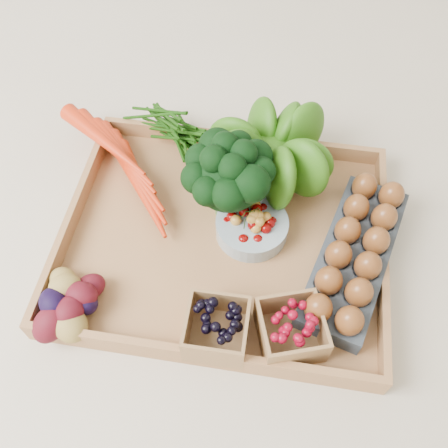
# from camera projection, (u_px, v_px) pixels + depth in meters

# --- Properties ---
(ground) EXTENTS (4.00, 4.00, 0.00)m
(ground) POSITION_uv_depth(u_px,v_px,m) (224.00, 243.00, 0.89)
(ground) COLOR beige
(ground) RESTS_ON ground
(tray) EXTENTS (0.55, 0.45, 0.01)m
(tray) POSITION_uv_depth(u_px,v_px,m) (224.00, 241.00, 0.88)
(tray) COLOR #AA7647
(tray) RESTS_ON ground
(carrots) EXTENTS (0.24, 0.17, 0.06)m
(carrots) POSITION_uv_depth(u_px,v_px,m) (131.00, 168.00, 0.93)
(carrots) COLOR red
(carrots) RESTS_ON tray
(lettuce) EXTENTS (0.16, 0.16, 0.16)m
(lettuce) POSITION_uv_depth(u_px,v_px,m) (273.00, 149.00, 0.88)
(lettuce) COLOR #255B0E
(lettuce) RESTS_ON tray
(broccoli) EXTENTS (0.16, 0.16, 0.12)m
(broccoli) POSITION_uv_depth(u_px,v_px,m) (228.00, 190.00, 0.85)
(broccoli) COLOR black
(broccoli) RESTS_ON tray
(cherry_bowl) EXTENTS (0.13, 0.13, 0.03)m
(cherry_bowl) POSITION_uv_depth(u_px,v_px,m) (252.00, 227.00, 0.87)
(cherry_bowl) COLOR #8C9EA5
(cherry_bowl) RESTS_ON tray
(egg_carton) EXTENTS (0.19, 0.32, 0.04)m
(egg_carton) POSITION_uv_depth(u_px,v_px,m) (353.00, 257.00, 0.83)
(egg_carton) COLOR #383E47
(egg_carton) RESTS_ON tray
(potatoes) EXTENTS (0.14, 0.14, 0.08)m
(potatoes) POSITION_uv_depth(u_px,v_px,m) (67.00, 298.00, 0.77)
(potatoes) COLOR #3F0A12
(potatoes) RESTS_ON tray
(punnet_blackberry) EXTENTS (0.09, 0.09, 0.06)m
(punnet_blackberry) POSITION_uv_depth(u_px,v_px,m) (217.00, 329.00, 0.75)
(punnet_blackberry) COLOR black
(punnet_blackberry) RESTS_ON tray
(punnet_raspberry) EXTENTS (0.12, 0.12, 0.06)m
(punnet_raspberry) POSITION_uv_depth(u_px,v_px,m) (291.00, 330.00, 0.75)
(punnet_raspberry) COLOR maroon
(punnet_raspberry) RESTS_ON tray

